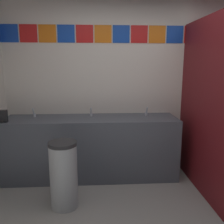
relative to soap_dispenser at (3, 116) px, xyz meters
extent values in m
cube|color=silver|center=(1.84, 0.52, 0.44)|extent=(3.95, 0.08, 2.79)
cube|color=#1947B7|center=(0.00, 0.47, 1.09)|extent=(0.25, 0.01, 0.25)
cube|color=red|center=(0.26, 0.47, 1.09)|extent=(0.25, 0.01, 0.25)
cube|color=orange|center=(0.52, 0.47, 1.09)|extent=(0.25, 0.01, 0.25)
cube|color=#1947B7|center=(0.79, 0.47, 1.09)|extent=(0.25, 0.01, 0.25)
cube|color=red|center=(1.05, 0.47, 1.09)|extent=(0.25, 0.01, 0.25)
cube|color=orange|center=(1.31, 0.47, 1.09)|extent=(0.25, 0.01, 0.25)
cube|color=#1947B7|center=(1.58, 0.47, 1.09)|extent=(0.25, 0.01, 0.25)
cube|color=red|center=(1.84, 0.47, 1.09)|extent=(0.25, 0.01, 0.25)
cube|color=orange|center=(2.10, 0.47, 1.09)|extent=(0.25, 0.01, 0.25)
cube|color=#1947B7|center=(2.37, 0.47, 1.09)|extent=(0.25, 0.01, 0.25)
cube|color=red|center=(2.63, 0.47, 1.09)|extent=(0.25, 0.01, 0.25)
cube|color=orange|center=(2.89, 0.47, 1.09)|extent=(0.25, 0.01, 0.25)
cube|color=#4C515B|center=(1.13, 0.18, -0.52)|extent=(2.43, 0.60, 0.87)
cube|color=#4C515B|center=(1.13, 0.46, -0.12)|extent=(2.43, 0.03, 0.08)
cylinder|color=white|center=(0.32, 0.15, -0.13)|extent=(0.34, 0.34, 0.10)
cylinder|color=white|center=(1.13, 0.15, -0.13)|extent=(0.34, 0.34, 0.10)
cylinder|color=white|center=(1.94, 0.15, -0.13)|extent=(0.34, 0.34, 0.10)
cylinder|color=silver|center=(0.32, 0.29, -0.05)|extent=(0.04, 0.04, 0.05)
cylinder|color=silver|center=(0.32, 0.24, 0.02)|extent=(0.02, 0.06, 0.09)
cylinder|color=silver|center=(1.13, 0.29, -0.05)|extent=(0.04, 0.04, 0.05)
cylinder|color=silver|center=(1.13, 0.24, 0.02)|extent=(0.02, 0.06, 0.09)
cylinder|color=silver|center=(1.94, 0.29, -0.05)|extent=(0.04, 0.04, 0.05)
cylinder|color=silver|center=(1.94, 0.24, 0.02)|extent=(0.02, 0.06, 0.09)
cube|color=black|center=(0.00, 0.00, 0.00)|extent=(0.09, 0.07, 0.16)
cylinder|color=black|center=(0.00, -0.04, -0.06)|extent=(0.02, 0.02, 0.03)
cube|color=maroon|center=(2.54, -0.24, 0.14)|extent=(0.04, 1.45, 2.18)
cylinder|color=#999EA3|center=(0.83, -0.57, -0.58)|extent=(0.31, 0.31, 0.74)
cylinder|color=#262628|center=(0.83, -0.57, -0.20)|extent=(0.32, 0.32, 0.04)
camera|label=1|loc=(1.23, -3.07, 0.66)|focal=37.84mm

